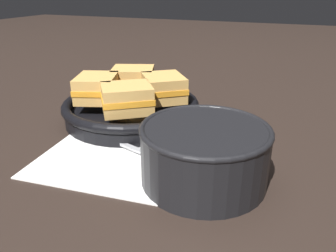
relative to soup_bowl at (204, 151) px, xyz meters
name	(u,v)px	position (x,y,z in m)	size (l,w,h in m)	color
ground_plane	(174,153)	(-0.06, 0.06, -0.04)	(4.00, 4.00, 0.00)	black
napkin	(140,152)	(-0.11, 0.04, -0.04)	(0.30, 0.26, 0.00)	white
soup_bowl	(204,151)	(0.00, 0.00, 0.00)	(0.17, 0.17, 0.08)	black
spoon	(157,158)	(-0.08, 0.02, -0.04)	(0.16, 0.07, 0.01)	#9E9EA3
skillet	(131,110)	(-0.19, 0.15, -0.02)	(0.26, 0.26, 0.04)	black
sandwich_near_left	(164,88)	(-0.13, 0.18, 0.02)	(0.11, 0.11, 0.05)	tan
sandwich_near_right	(133,79)	(-0.21, 0.21, 0.02)	(0.10, 0.10, 0.05)	tan
sandwich_far_left	(97,88)	(-0.25, 0.13, 0.02)	(0.10, 0.10, 0.05)	tan
sandwich_far_right	(127,98)	(-0.17, 0.10, 0.02)	(0.11, 0.11, 0.05)	tan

